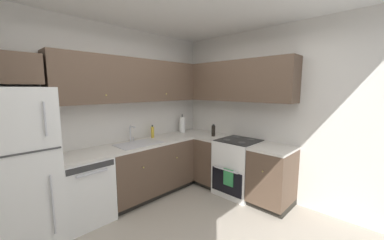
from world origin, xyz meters
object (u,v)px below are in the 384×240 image
dishwasher (84,189)px  oven_range (238,166)px  paper_towel_roll (182,125)px  soap_bottle (153,132)px  oil_bottle (213,131)px  refrigerator (13,172)px

dishwasher → oven_range: oven_range is taller
dishwasher → paper_towel_roll: bearing=4.8°
dishwasher → oven_range: (2.07, -1.01, 0.02)m
oven_range → paper_towel_roll: 1.31m
soap_bottle → oil_bottle: bearing=-39.5°
oven_range → paper_towel_roll: paper_towel_roll is taller
soap_bottle → oil_bottle: (0.82, -0.67, 0.00)m
soap_bottle → refrigerator: bearing=-172.6°
soap_bottle → paper_towel_roll: bearing=-1.7°
paper_towel_roll → refrigerator: bearing=-175.0°
dishwasher → paper_towel_roll: paper_towel_roll is taller
refrigerator → oven_range: (2.76, -0.94, -0.41)m
refrigerator → paper_towel_roll: bearing=5.0°
paper_towel_roll → oil_bottle: size_ratio=1.67×
paper_towel_roll → oil_bottle: paper_towel_roll is taller
refrigerator → oven_range: bearing=-18.8°
refrigerator → paper_towel_roll: 2.62m
refrigerator → soap_bottle: 1.94m
refrigerator → dishwasher: 0.82m
dishwasher → oil_bottle: oil_bottle is taller
soap_bottle → oven_range: bearing=-54.8°
refrigerator → dishwasher: size_ratio=2.04×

